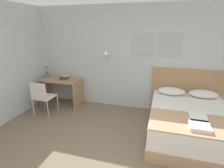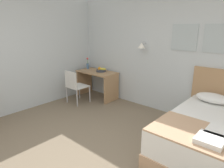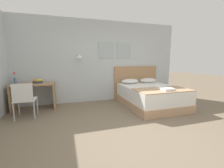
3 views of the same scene
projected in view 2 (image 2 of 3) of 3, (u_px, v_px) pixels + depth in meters
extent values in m
plane|color=#756651|center=(74.00, 167.00, 2.82)|extent=(24.00, 24.00, 0.00)
cube|color=silver|center=(168.00, 54.00, 4.35)|extent=(5.81, 0.06, 2.65)
cube|color=#A8B7BC|center=(184.00, 37.00, 3.99)|extent=(0.52, 0.02, 0.52)
cube|color=#A8B7BC|center=(218.00, 39.00, 3.59)|extent=(0.52, 0.02, 0.52)
cylinder|color=#B2B2B7|center=(144.00, 43.00, 4.56)|extent=(0.02, 0.16, 0.02)
cone|color=white|center=(142.00, 45.00, 4.51)|extent=(0.17, 0.17, 0.12)
cube|color=tan|center=(218.00, 151.00, 2.99)|extent=(1.52, 1.96, 0.22)
cube|color=white|center=(221.00, 134.00, 2.91)|extent=(1.49, 1.92, 0.37)
ellipsoid|color=white|center=(213.00, 98.00, 3.59)|extent=(0.61, 0.37, 0.16)
cube|color=tan|center=(211.00, 137.00, 2.45)|extent=(1.47, 0.78, 0.02)
cube|color=white|center=(219.00, 132.00, 2.50)|extent=(0.28, 0.35, 0.06)
cube|color=white|center=(210.00, 140.00, 2.32)|extent=(0.31, 0.31, 0.06)
cube|color=#A87F56|center=(97.00, 72.00, 5.43)|extent=(1.10, 0.59, 0.03)
cube|color=#A87F56|center=(85.00, 82.00, 5.87)|extent=(0.04, 0.54, 0.70)
cube|color=#A87F56|center=(112.00, 89.00, 5.19)|extent=(0.04, 0.54, 0.70)
cube|color=white|center=(78.00, 86.00, 5.12)|extent=(0.46, 0.46, 0.02)
cube|color=white|center=(71.00, 80.00, 4.91)|extent=(0.42, 0.03, 0.41)
cylinder|color=#B7B7BC|center=(79.00, 91.00, 5.47)|extent=(0.03, 0.03, 0.42)
cylinder|color=#B7B7BC|center=(90.00, 94.00, 5.20)|extent=(0.03, 0.03, 0.42)
cylinder|color=#B7B7BC|center=(67.00, 95.00, 5.17)|extent=(0.03, 0.03, 0.42)
cylinder|color=#B7B7BC|center=(77.00, 98.00, 4.90)|extent=(0.03, 0.03, 0.42)
cylinder|color=#333842|center=(101.00, 71.00, 5.39)|extent=(0.26, 0.26, 0.05)
ellipsoid|color=yellow|center=(103.00, 69.00, 5.36)|extent=(0.20, 0.14, 0.07)
sphere|color=orange|center=(100.00, 69.00, 5.40)|extent=(0.09, 0.09, 0.09)
cylinder|color=#4C7099|center=(88.00, 66.00, 5.74)|extent=(0.07, 0.07, 0.15)
cylinder|color=#3D7538|center=(88.00, 61.00, 5.70)|extent=(0.01, 0.01, 0.14)
sphere|color=#DB3838|center=(87.00, 59.00, 5.68)|extent=(0.06, 0.06, 0.06)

